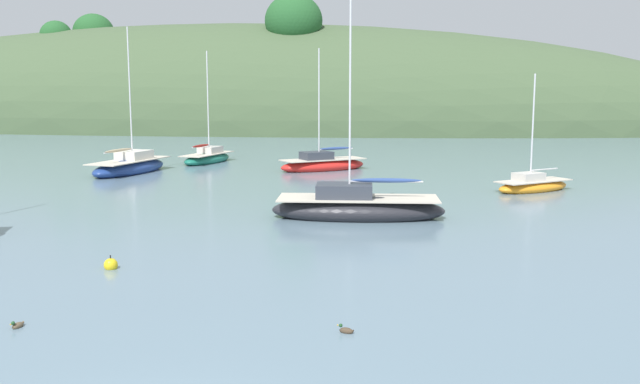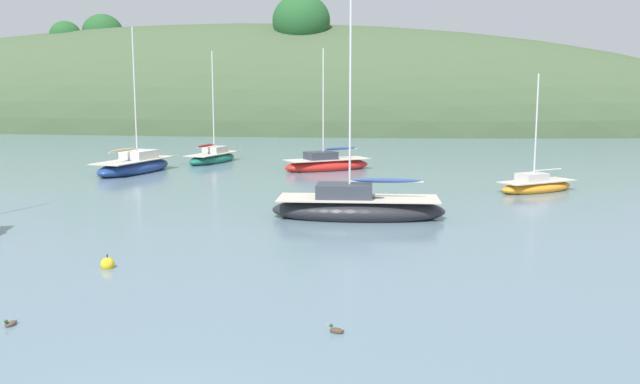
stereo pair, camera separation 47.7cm
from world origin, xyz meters
The scene contains 9 objects.
far_shoreline_hill centered at (-25.00, 88.11, 0.06)m, with size 150.00×36.00×32.98m.
sailboat_cream_ketch centered at (-12.00, 42.00, 0.38)m, with size 3.27×6.21×8.79m.
sailboat_navy_dinghy centered at (-15.23, 34.79, 0.45)m, with size 3.88×7.78×10.07m.
sailboat_teal_outer centered at (-2.44, 38.36, 0.40)m, with size 6.58×5.64×8.70m.
sailboat_blue_center centered at (1.59, 20.46, 0.46)m, with size 7.88×3.25×10.48m.
sailboat_orange_cutter centered at (10.66, 30.00, 0.32)m, with size 4.98×4.38×6.70m.
mooring_buoy_outer centered at (-5.40, 10.64, 0.12)m, with size 0.44×0.44×0.54m.
duck_trailing centered at (-5.22, 5.15, 0.05)m, with size 0.24×0.43×0.24m.
duck_lead centered at (2.63, 5.92, 0.05)m, with size 0.42×0.28×0.24m.
Camera 1 is at (4.21, -9.45, 5.66)m, focal length 38.52 mm.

